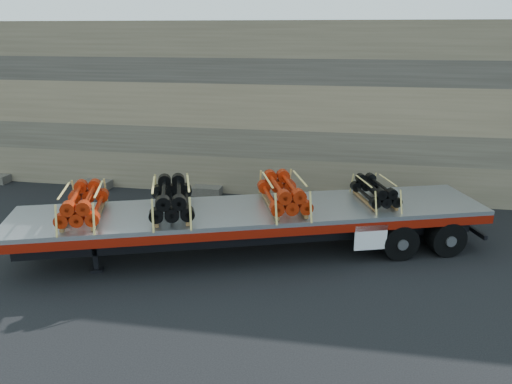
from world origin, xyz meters
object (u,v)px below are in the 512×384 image
at_px(trailer, 252,230).
at_px(bundle_front, 83,204).
at_px(bundle_midfront, 172,199).
at_px(bundle_midrear, 284,194).
at_px(bundle_rear, 375,192).

height_order(trailer, bundle_front, bundle_front).
relative_size(bundle_midfront, bundle_midrear, 1.01).
height_order(bundle_front, bundle_rear, bundle_front).
distance_m(trailer, bundle_midfront, 2.67).
height_order(bundle_front, bundle_midfront, bundle_midfront).
distance_m(bundle_front, bundle_midfront, 2.53).
relative_size(bundle_front, bundle_midfront, 0.95).
xyz_separation_m(trailer, bundle_front, (-4.66, -1.64, 1.13)).
distance_m(bundle_front, bundle_midrear, 5.91).
relative_size(trailer, bundle_midrear, 5.88).
height_order(trailer, bundle_midfront, bundle_midfront).
bearing_deg(bundle_rear, bundle_front, 180.00).
height_order(bundle_midfront, bundle_midrear, bundle_midfront).
xyz_separation_m(bundle_midrear, bundle_rear, (2.78, 0.98, -0.09)).
bearing_deg(bundle_midfront, bundle_rear, 0.00).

